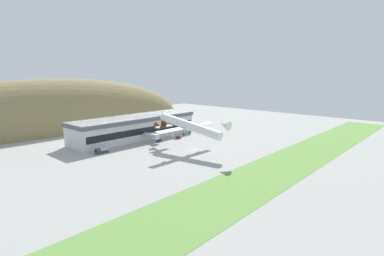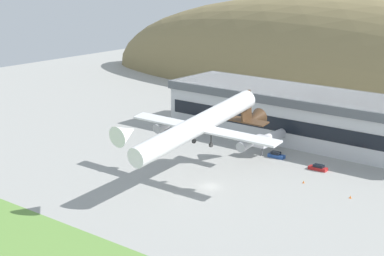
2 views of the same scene
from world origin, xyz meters
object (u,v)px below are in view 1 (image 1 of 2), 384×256
at_px(service_car_0, 178,138).
at_px(traffic_cone_0, 208,138).
at_px(terminal_building, 136,126).
at_px(service_car_2, 160,141).
at_px(fuel_truck, 102,150).
at_px(jetway_0, 152,136).
at_px(service_car_1, 206,131).
at_px(traffic_cone_1, 192,140).
at_px(cargo_airplane, 188,126).

xyz_separation_m(service_car_0, traffic_cone_0, (14.51, -12.51, -0.30)).
relative_size(terminal_building, service_car_2, 18.50).
bearing_deg(service_car_2, fuel_truck, 176.19).
height_order(service_car_2, fuel_truck, fuel_truck).
height_order(terminal_building, jetway_0, terminal_building).
bearing_deg(jetway_0, terminal_building, 85.33).
xyz_separation_m(service_car_1, traffic_cone_0, (-14.10, -12.81, -0.42)).
relative_size(jetway_0, traffic_cone_1, 20.47).
bearing_deg(terminal_building, jetway_0, -94.67).
height_order(service_car_2, traffic_cone_1, service_car_2).
relative_size(terminal_building, service_car_1, 18.55).
bearing_deg(service_car_0, terminal_building, 125.68).
bearing_deg(service_car_0, service_car_1, 0.60).
bearing_deg(traffic_cone_0, service_car_1, 42.25).
relative_size(terminal_building, traffic_cone_0, 144.99).
distance_m(service_car_0, service_car_1, 28.61).
height_order(jetway_0, service_car_0, jetway_0).
height_order(service_car_2, traffic_cone_0, service_car_2).
distance_m(service_car_0, service_car_2, 13.43).
height_order(jetway_0, cargo_airplane, cargo_airplane).
distance_m(jetway_0, fuel_truck, 33.53).
height_order(fuel_truck, traffic_cone_1, fuel_truck).
height_order(traffic_cone_0, traffic_cone_1, same).
bearing_deg(fuel_truck, terminal_building, 26.32).
xyz_separation_m(jetway_0, service_car_2, (3.88, -2.38, -3.33)).
bearing_deg(cargo_airplane, fuel_truck, 138.54).
bearing_deg(terminal_building, traffic_cone_1, -61.43).
bearing_deg(traffic_cone_0, service_car_0, 139.24).
bearing_deg(traffic_cone_0, traffic_cone_1, 170.67).
bearing_deg(jetway_0, traffic_cone_1, -38.21).
relative_size(service_car_0, service_car_1, 1.03).
xyz_separation_m(service_car_0, traffic_cone_1, (1.88, -10.43, -0.30)).
relative_size(cargo_airplane, service_car_2, 11.31).
xyz_separation_m(service_car_2, traffic_cone_0, (27.76, -14.66, -0.38)).
xyz_separation_m(terminal_building, jetway_0, (-1.42, -17.35, -3.80)).
bearing_deg(traffic_cone_1, fuel_truck, 163.97).
bearing_deg(traffic_cone_0, fuel_truck, 165.24).
height_order(service_car_1, traffic_cone_1, service_car_1).
height_order(terminal_building, service_car_0, terminal_building).
xyz_separation_m(traffic_cone_0, traffic_cone_1, (-12.63, 2.07, 0.00)).
bearing_deg(fuel_truck, service_car_2, -3.81).
distance_m(terminal_building, service_car_0, 27.89).
distance_m(service_car_1, traffic_cone_0, 19.05).
bearing_deg(traffic_cone_0, jetway_0, 151.69).
relative_size(service_car_1, service_car_2, 1.00).
height_order(terminal_building, service_car_2, terminal_building).
bearing_deg(cargo_airplane, service_car_1, 28.68).
relative_size(cargo_airplane, service_car_1, 11.34).
bearing_deg(service_car_0, traffic_cone_1, -79.77).
xyz_separation_m(cargo_airplane, service_car_0, (17.26, 24.79, -12.81)).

